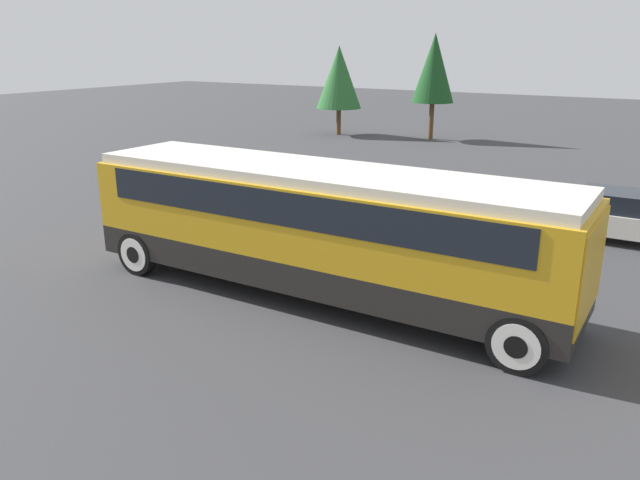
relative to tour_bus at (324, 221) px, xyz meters
name	(u,v)px	position (x,y,z in m)	size (l,w,h in m)	color
ground_plane	(320,295)	(-0.10, 0.00, -1.76)	(120.00, 120.00, 0.00)	#38383A
tour_bus	(324,221)	(0.00, 0.00, 0.00)	(11.08, 2.65, 2.90)	black
parked_car_near	(279,182)	(-5.89, 6.68, -1.05)	(4.43, 1.87, 1.43)	#2D5638
parked_car_mid	(626,216)	(5.21, 8.05, -1.05)	(4.39, 1.83, 1.41)	silver
parked_car_far	(379,197)	(-1.90, 6.59, -1.08)	(4.23, 1.98, 1.38)	maroon
tree_left	(434,68)	(-6.99, 23.76, 2.28)	(2.41, 2.41, 5.99)	brown
tree_center	(339,77)	(-12.59, 22.63, 1.68)	(2.73, 2.73, 5.29)	brown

